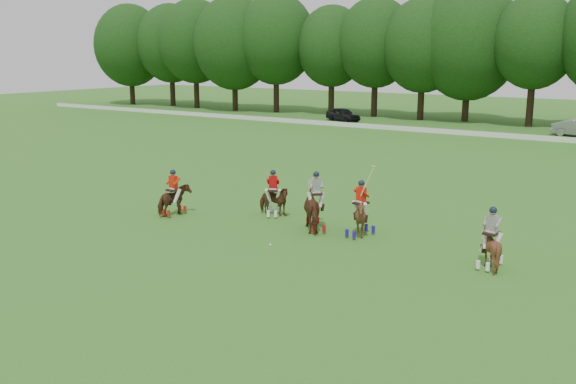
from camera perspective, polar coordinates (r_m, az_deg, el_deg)
The scene contains 10 objects.
ground at distance 24.69m, azimuth -6.04°, elevation -4.83°, with size 180.00×180.00×0.00m, color #2A671D.
tree_line at distance 67.83m, azimuth 21.38°, elevation 12.34°, with size 117.98×14.32×14.75m.
boundary_rail at distance 58.55m, azimuth 18.37°, elevation 4.81°, with size 120.00×0.10×0.44m, color white.
car_left at distance 69.37m, azimuth 4.92°, elevation 6.89°, with size 1.69×4.19×1.43m, color black.
polo_red_a at distance 29.41m, azimuth -10.11°, elevation -0.65°, with size 1.03×1.67×2.11m.
polo_red_b at distance 28.90m, azimuth -1.33°, elevation -0.71°, with size 1.76×1.68×2.11m.
polo_red_c at distance 25.81m, azimuth 6.47°, elevation -2.17°, with size 1.60×1.71×2.84m.
polo_stripe_a at distance 26.60m, azimuth 2.50°, elevation -1.47°, with size 2.14×2.22×2.48m.
polo_stripe_b at distance 23.01m, azimuth 17.57°, elevation -4.66°, with size 1.33×1.45×2.17m.
polo_ball at distance 24.59m, azimuth -1.58°, elevation -4.72°, with size 0.09×0.09×0.09m, color white.
Camera 1 is at (15.11, -18.13, 7.26)m, focal length 40.00 mm.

